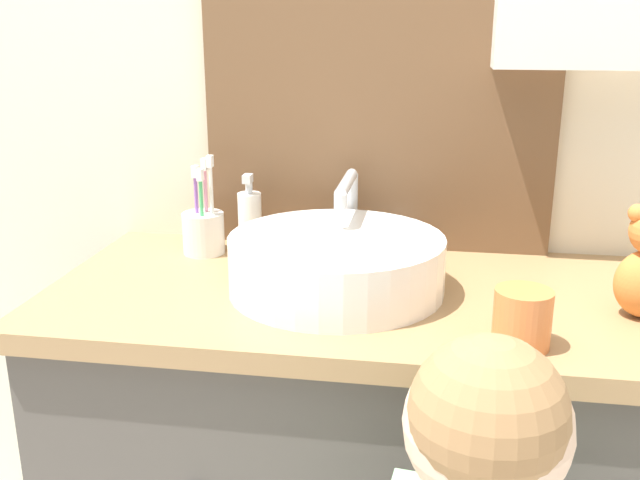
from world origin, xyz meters
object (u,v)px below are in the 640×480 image
(sink_basin, at_px, (338,261))
(toothbrush_holder, at_px, (204,230))
(soap_dispenser, at_px, (250,221))
(drinking_cup, at_px, (522,319))

(sink_basin, xyz_separation_m, toothbrush_holder, (-0.28, 0.15, -0.00))
(toothbrush_holder, xyz_separation_m, soap_dispenser, (0.09, 0.02, 0.02))
(sink_basin, xyz_separation_m, soap_dispenser, (-0.20, 0.17, 0.01))
(toothbrush_holder, height_order, drinking_cup, toothbrush_holder)
(drinking_cup, bearing_deg, sink_basin, 147.78)
(drinking_cup, bearing_deg, soap_dispenser, 143.76)
(soap_dispenser, relative_size, drinking_cup, 1.87)
(soap_dispenser, distance_m, drinking_cup, 0.59)
(toothbrush_holder, relative_size, drinking_cup, 2.31)
(sink_basin, distance_m, toothbrush_holder, 0.32)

